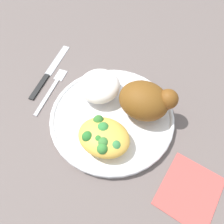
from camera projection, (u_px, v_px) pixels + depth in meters
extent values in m
plane|color=#635653|center=(112.00, 119.00, 0.48)|extent=(2.00, 2.00, 0.00)
cylinder|color=white|center=(112.00, 118.00, 0.47)|extent=(0.26, 0.26, 0.01)
torus|color=white|center=(112.00, 116.00, 0.46)|extent=(0.26, 0.26, 0.01)
ellipsoid|color=brown|center=(144.00, 101.00, 0.44)|extent=(0.10, 0.08, 0.07)
sphere|color=brown|center=(168.00, 99.00, 0.42)|extent=(0.04, 0.04, 0.04)
ellipsoid|color=white|center=(100.00, 86.00, 0.47)|extent=(0.09, 0.09, 0.05)
ellipsoid|color=#EBB446|center=(104.00, 137.00, 0.41)|extent=(0.10, 0.08, 0.04)
sphere|color=#3A8544|center=(115.00, 145.00, 0.40)|extent=(0.02, 0.02, 0.02)
sphere|color=#3D7E37|center=(103.00, 143.00, 0.39)|extent=(0.02, 0.02, 0.02)
sphere|color=#376730|center=(104.00, 129.00, 0.41)|extent=(0.02, 0.02, 0.02)
sphere|color=#2B742E|center=(88.00, 137.00, 0.40)|extent=(0.02, 0.02, 0.02)
sphere|color=#388135|center=(102.00, 149.00, 0.39)|extent=(0.02, 0.02, 0.02)
sphere|color=#33843B|center=(103.00, 129.00, 0.41)|extent=(0.02, 0.02, 0.02)
sphere|color=#2D782C|center=(99.00, 139.00, 0.40)|extent=(0.02, 0.02, 0.02)
sphere|color=#35722D|center=(98.00, 120.00, 0.42)|extent=(0.02, 0.02, 0.02)
cube|color=silver|center=(47.00, 96.00, 0.51)|extent=(0.02, 0.11, 0.01)
cube|color=silver|center=(61.00, 75.00, 0.54)|extent=(0.03, 0.04, 0.00)
cube|color=black|center=(39.00, 86.00, 0.52)|extent=(0.02, 0.08, 0.01)
cube|color=#B2B2B7|center=(58.00, 60.00, 0.57)|extent=(0.03, 0.11, 0.00)
cube|color=#DB4C47|center=(190.00, 191.00, 0.39)|extent=(0.11, 0.12, 0.00)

